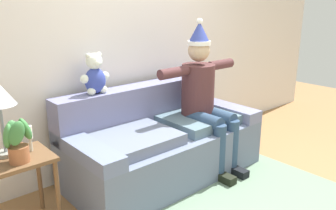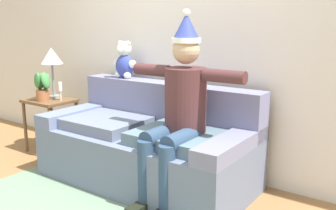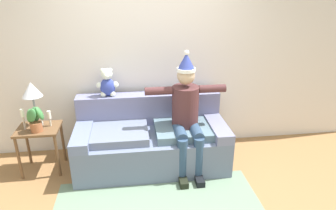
{
  "view_description": "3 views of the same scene",
  "coord_description": "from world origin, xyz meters",
  "px_view_note": "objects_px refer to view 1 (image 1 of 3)",
  "views": [
    {
      "loc": [
        -2.1,
        -1.49,
        1.7
      ],
      "look_at": [
        0.03,
        0.93,
        0.74
      ],
      "focal_mm": 37.28,
      "sensor_mm": 36.0,
      "label": 1
    },
    {
      "loc": [
        2.05,
        -1.57,
        1.43
      ],
      "look_at": [
        0.26,
        0.95,
        0.76
      ],
      "focal_mm": 40.15,
      "sensor_mm": 36.0,
      "label": 2
    },
    {
      "loc": [
        -0.24,
        -2.54,
        2.27
      ],
      "look_at": [
        0.2,
        0.8,
        0.91
      ],
      "focal_mm": 32.1,
      "sensor_mm": 36.0,
      "label": 3
    }
  ],
  "objects_px": {
    "potted_plant": "(17,140)",
    "couch": "(161,142)",
    "candle_short": "(30,135)",
    "teddy_bear": "(95,75)",
    "person_seated": "(205,95)",
    "side_table": "(16,171)"
  },
  "relations": [
    {
      "from": "couch",
      "to": "candle_short",
      "type": "height_order",
      "value": "couch"
    },
    {
      "from": "couch",
      "to": "person_seated",
      "type": "distance_m",
      "value": 0.65
    },
    {
      "from": "couch",
      "to": "candle_short",
      "type": "distance_m",
      "value": 1.33
    },
    {
      "from": "person_seated",
      "to": "teddy_bear",
      "type": "height_order",
      "value": "person_seated"
    },
    {
      "from": "person_seated",
      "to": "couch",
      "type": "bearing_deg",
      "value": 159.05
    },
    {
      "from": "teddy_bear",
      "to": "person_seated",
      "type": "bearing_deg",
      "value": -25.07
    },
    {
      "from": "person_seated",
      "to": "potted_plant",
      "type": "bearing_deg",
      "value": 177.57
    },
    {
      "from": "person_seated",
      "to": "side_table",
      "type": "bearing_deg",
      "value": 174.84
    },
    {
      "from": "potted_plant",
      "to": "candle_short",
      "type": "height_order",
      "value": "potted_plant"
    },
    {
      "from": "side_table",
      "to": "potted_plant",
      "type": "bearing_deg",
      "value": -82.36
    },
    {
      "from": "candle_short",
      "to": "person_seated",
      "type": "bearing_deg",
      "value": -6.92
    },
    {
      "from": "potted_plant",
      "to": "candle_short",
      "type": "distance_m",
      "value": 0.19
    },
    {
      "from": "potted_plant",
      "to": "person_seated",
      "type": "bearing_deg",
      "value": -2.43
    },
    {
      "from": "potted_plant",
      "to": "couch",
      "type": "bearing_deg",
      "value": 3.7
    },
    {
      "from": "couch",
      "to": "teddy_bear",
      "type": "distance_m",
      "value": 0.94
    },
    {
      "from": "potted_plant",
      "to": "candle_short",
      "type": "relative_size",
      "value": 1.64
    },
    {
      "from": "person_seated",
      "to": "side_table",
      "type": "xyz_separation_m",
      "value": [
        -1.85,
        0.17,
        -0.29
      ]
    },
    {
      "from": "couch",
      "to": "potted_plant",
      "type": "distance_m",
      "value": 1.46
    },
    {
      "from": "person_seated",
      "to": "potted_plant",
      "type": "distance_m",
      "value": 1.84
    },
    {
      "from": "teddy_bear",
      "to": "side_table",
      "type": "height_order",
      "value": "teddy_bear"
    },
    {
      "from": "couch",
      "to": "side_table",
      "type": "relative_size",
      "value": 3.22
    },
    {
      "from": "teddy_bear",
      "to": "potted_plant",
      "type": "distance_m",
      "value": 0.98
    }
  ]
}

